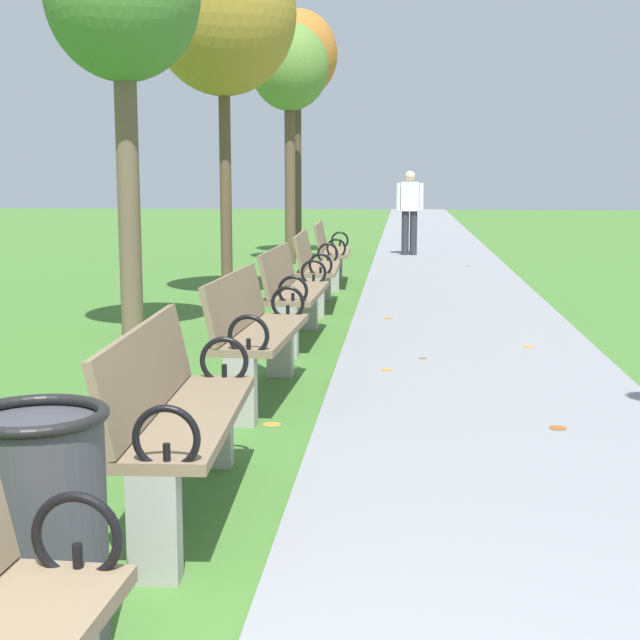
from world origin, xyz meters
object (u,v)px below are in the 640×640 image
Objects in this scene: park_bench_6 at (330,251)px; tree_1 at (123,2)px; tree_4 at (297,57)px; park_bench_4 at (292,292)px; pedestrian_walking at (410,208)px; tree_3 at (290,71)px; park_bench_2 at (177,415)px; trash_bin at (41,530)px; park_bench_3 at (255,332)px; park_bench_5 at (315,268)px; tree_2 at (223,15)px.

tree_1 reaches higher than park_bench_6.
tree_4 is (0.58, 9.30, 0.60)m from tree_1.
pedestrian_walking is at bearing 83.09° from park_bench_4.
tree_3 is 3.69m from pedestrian_walking.
tree_3 is at bearing 94.38° from park_bench_2.
trash_bin is (-1.31, -15.49, -0.50)m from pedestrian_walking.
tree_1 is at bearing -105.92° from pedestrian_walking.
tree_1 is at bearing 103.44° from trash_bin.
tree_3 is at bearing 95.40° from park_bench_3.
park_bench_3 is (-0.00, 2.34, 0.00)m from park_bench_2.
park_bench_4 and park_bench_5 have the same top height.
park_bench_6 is 5.59m from tree_1.
park_bench_3 is 1.00× the size of park_bench_4.
tree_3 is 2.56× the size of pedestrian_walking.
park_bench_4 is at bearing -67.69° from tree_2.
tree_1 is at bearing -108.63° from park_bench_6.
park_bench_6 is 3.70m from tree_2.
tree_1 is at bearing 179.72° from park_bench_4.
park_bench_5 is 0.36× the size of tree_2.
tree_2 is 0.97× the size of tree_4.
park_bench_4 is at bearing -83.93° from tree_4.
park_bench_6 is at bearing 89.20° from trash_bin.
tree_3 is 13.97m from trash_bin.
pedestrian_walking reaches higher than park_bench_4.
park_bench_4 is 4.30m from tree_2.
tree_3 reaches higher than park_bench_6.
park_bench_3 is 0.36× the size of tree_2.
park_bench_3 is 6.06m from tree_2.
park_bench_2 is at bearing -90.00° from park_bench_4.
park_bench_4 is 1.00× the size of park_bench_6.
park_bench_6 is 0.40× the size of tree_1.
tree_4 reaches higher than park_bench_5.
park_bench_6 is at bearing -77.98° from tree_4.
park_bench_2 is 1.32m from trash_bin.
tree_1 is 0.97× the size of tree_3.
park_bench_2 reaches higher than trash_bin.
tree_1 is (-1.57, 0.01, 2.68)m from park_bench_4.
tree_4 is at bearing 93.17° from trash_bin.
park_bench_2 is at bearing -90.00° from park_bench_5.
park_bench_5 is 0.40× the size of tree_1.
tree_3 is at bearing -138.73° from pedestrian_walking.
tree_2 reaches higher than park_bench_3.
park_bench_4 is 9.64m from pedestrian_walking.
tree_4 is at bearing 88.43° from tree_2.
tree_1 is at bearing -98.03° from tree_2.
park_bench_2 is 0.40× the size of tree_1.
pedestrian_walking is (1.16, 4.91, 0.44)m from park_bench_6.
trash_bin is at bearing -96.43° from park_bench_2.
park_bench_5 is at bearing 90.00° from park_bench_4.
tree_1 reaches higher than park_bench_4.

